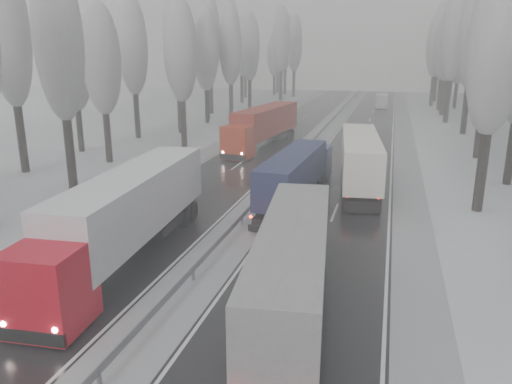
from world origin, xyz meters
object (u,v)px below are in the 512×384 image
at_px(truck_cream_box, 359,156).
at_px(box_truck_distant, 382,101).
at_px(truck_grey_tarp, 295,256).
at_px(truck_red_red, 263,125).
at_px(truck_blue_box, 297,172).
at_px(truck_red_white, 126,213).

height_order(truck_cream_box, box_truck_distant, truck_cream_box).
bearing_deg(box_truck_distant, truck_grey_tarp, -92.10).
bearing_deg(truck_grey_tarp, truck_red_red, 100.17).
bearing_deg(truck_red_red, truck_blue_box, -61.81).
bearing_deg(truck_cream_box, truck_blue_box, -133.23).
distance_m(truck_grey_tarp, truck_blue_box, 15.55).
bearing_deg(truck_red_red, truck_grey_tarp, -66.53).
xyz_separation_m(truck_blue_box, truck_cream_box, (3.97, 5.23, 0.32)).
bearing_deg(truck_cream_box, truck_red_red, 123.14).
height_order(truck_grey_tarp, box_truck_distant, truck_grey_tarp).
xyz_separation_m(truck_red_white, truck_red_red, (-1.11, 31.98, -0.03)).
bearing_deg(truck_cream_box, truck_red_white, -126.04).
bearing_deg(truck_cream_box, truck_grey_tarp, -99.40).
xyz_separation_m(truck_grey_tarp, truck_blue_box, (-2.76, 15.30, -0.19)).
height_order(truck_blue_box, box_truck_distant, truck_blue_box).
height_order(truck_cream_box, truck_red_red, truck_red_red).
bearing_deg(truck_grey_tarp, truck_blue_box, 93.89).
distance_m(truck_grey_tarp, truck_cream_box, 20.56).
relative_size(truck_blue_box, truck_red_red, 0.84).
bearing_deg(truck_red_white, truck_blue_box, 59.44).
relative_size(truck_grey_tarp, truck_blue_box, 1.09).
distance_m(truck_cream_box, truck_red_white, 20.69).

